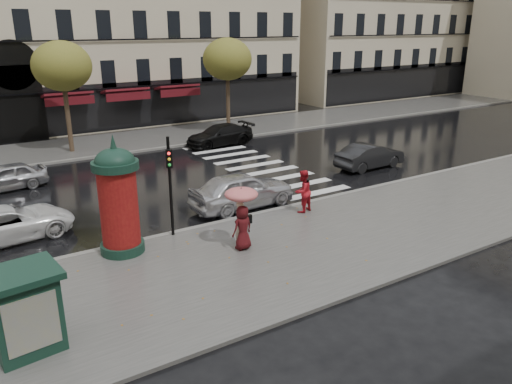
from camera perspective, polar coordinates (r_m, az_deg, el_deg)
ground at (r=17.34m, az=-0.02°, el=-7.06°), size 160.00×160.00×0.00m
near_sidewalk at (r=16.93m, az=0.89°, el=-7.50°), size 90.00×7.00×0.12m
far_sidewalk at (r=34.10m, az=-17.37°, el=5.18°), size 90.00×6.00×0.12m
near_kerb at (r=19.69m, az=-4.68°, el=-3.65°), size 90.00×0.25×0.14m
far_kerb at (r=31.28m, az=-15.88°, el=4.17°), size 90.00×0.25×0.14m
zebra_crossing at (r=27.97m, az=-0.10°, el=3.08°), size 3.60×11.75×0.01m
tree_far_left at (r=31.94m, az=-21.30°, el=13.22°), size 3.40×3.40×6.64m
tree_far_right at (r=35.78m, az=-3.30°, el=14.87°), size 3.40×3.40×6.64m
woman_umbrella at (r=17.05m, az=-1.68°, el=-1.78°), size 1.15×1.15×2.20m
woman_red at (r=20.53m, az=5.36°, el=0.09°), size 1.01×0.87×1.78m
man_burgundy at (r=17.12m, az=-1.54°, el=-4.09°), size 0.83×0.60×1.57m
morris_column at (r=17.12m, az=-15.48°, el=-0.58°), size 1.52×1.52×4.10m
traffic_light at (r=17.96m, az=-9.81°, el=1.68°), size 0.27×0.36×3.70m
newsstand at (r=13.14m, az=-24.96°, el=-12.14°), size 1.87×1.64×2.07m
car_silver at (r=21.31m, az=-1.63°, el=0.23°), size 4.71×2.04×1.58m
car_darkgrey at (r=28.01m, az=12.91°, el=4.05°), size 4.16×1.56×1.36m
car_white at (r=20.30m, az=-26.37°, el=-3.23°), size 4.78×2.67×1.26m
car_black at (r=32.68m, az=-4.18°, el=6.51°), size 4.68×2.15×1.33m
car_far_silver at (r=26.42m, az=-26.76°, el=1.52°), size 3.91×1.99×1.28m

